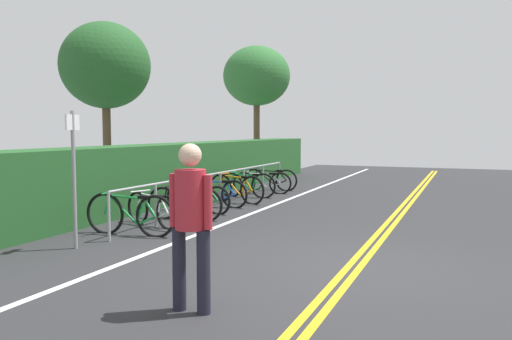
{
  "coord_description": "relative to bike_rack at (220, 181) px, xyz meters",
  "views": [
    {
      "loc": [
        -6.83,
        -1.4,
        1.87
      ],
      "look_at": [
        3.71,
        2.97,
        0.98
      ],
      "focal_mm": 36.03,
      "sensor_mm": 36.0,
      "label": 1
    }
  ],
  "objects": [
    {
      "name": "bicycle_4",
      "position": [
        0.0,
        0.12,
        -0.3
      ],
      "size": [
        0.46,
        1.71,
        0.73
      ],
      "color": "black",
      "rests_on": "ground_plane"
    },
    {
      "name": "tree_far_right",
      "position": [
        8.63,
        2.62,
        3.43
      ],
      "size": [
        2.76,
        2.76,
        5.31
      ],
      "color": "brown",
      "rests_on": "ground_plane"
    },
    {
      "name": "bicycle_0",
      "position": [
        -3.61,
        0.0,
        -0.27
      ],
      "size": [
        0.46,
        1.79,
        0.79
      ],
      "color": "black",
      "rests_on": "ground_plane"
    },
    {
      "name": "bicycle_5",
      "position": [
        0.85,
        -0.03,
        -0.28
      ],
      "size": [
        0.55,
        1.74,
        0.77
      ],
      "color": "black",
      "rests_on": "ground_plane"
    },
    {
      "name": "bike_rack",
      "position": [
        0.0,
        0.0,
        0.0
      ],
      "size": [
        8.42,
        0.05,
        0.86
      ],
      "color": "#9EA0A5",
      "rests_on": "ground_plane"
    },
    {
      "name": "centre_line_yellow_inner",
      "position": [
        -4.27,
        -4.22,
        -0.64
      ],
      "size": [
        35.84,
        0.1,
        0.0
      ],
      "primitive_type": "cube",
      "color": "gold",
      "rests_on": "ground_plane"
    },
    {
      "name": "bike_lane_stripe_white",
      "position": [
        -4.27,
        -1.08,
        -0.64
      ],
      "size": [
        35.84,
        0.12,
        0.0
      ],
      "primitive_type": "cube",
      "color": "white",
      "rests_on": "ground_plane"
    },
    {
      "name": "centre_line_yellow_outer",
      "position": [
        -4.27,
        -4.06,
        -0.64
      ],
      "size": [
        35.84,
        0.1,
        0.0
      ],
      "primitive_type": "cube",
      "color": "gold",
      "rests_on": "ground_plane"
    },
    {
      "name": "bicycle_1",
      "position": [
        -2.73,
        0.12,
        -0.31
      ],
      "size": [
        0.66,
        1.56,
        0.7
      ],
      "color": "black",
      "rests_on": "ground_plane"
    },
    {
      "name": "bicycle_6",
      "position": [
        1.92,
        0.13,
        -0.29
      ],
      "size": [
        0.46,
        1.68,
        0.74
      ],
      "color": "black",
      "rests_on": "ground_plane"
    },
    {
      "name": "bicycle_3",
      "position": [
        -0.92,
        0.12,
        -0.32
      ],
      "size": [
        0.46,
        1.76,
        0.69
      ],
      "color": "black",
      "rests_on": "ground_plane"
    },
    {
      "name": "sign_post_near",
      "position": [
        -4.81,
        0.16,
        0.67
      ],
      "size": [
        0.36,
        0.1,
        2.17
      ],
      "color": "gray",
      "rests_on": "ground_plane"
    },
    {
      "name": "hedge_backdrop",
      "position": [
        1.5,
        1.8,
        0.11
      ],
      "size": [
        17.37,
        1.23,
        1.51
      ],
      "primitive_type": "cube",
      "color": "#235626",
      "rests_on": "ground_plane"
    },
    {
      "name": "tree_mid",
      "position": [
        0.45,
        3.73,
        2.97
      ],
      "size": [
        2.45,
        2.45,
        4.81
      ],
      "color": "brown",
      "rests_on": "ground_plane"
    },
    {
      "name": "ground_plane",
      "position": [
        -4.27,
        -4.14,
        -0.66
      ],
      "size": [
        39.82,
        12.29,
        0.05
      ],
      "primitive_type": "cube",
      "color": "#2B2B2D"
    },
    {
      "name": "bicycle_2",
      "position": [
        -1.87,
        -0.09,
        -0.3
      ],
      "size": [
        0.46,
        1.68,
        0.73
      ],
      "color": "black",
      "rests_on": "ground_plane"
    },
    {
      "name": "pedestrian",
      "position": [
        -6.58,
        -2.95,
        0.37
      ],
      "size": [
        0.32,
        0.49,
        1.74
      ],
      "color": "#1E1E2D",
      "rests_on": "ground_plane"
    },
    {
      "name": "bicycle_7",
      "position": [
        2.84,
        0.04,
        -0.32
      ],
      "size": [
        0.62,
        1.68,
        0.69
      ],
      "color": "black",
      "rests_on": "ground_plane"
    },
    {
      "name": "bicycle_8",
      "position": [
        3.74,
        0.14,
        -0.31
      ],
      "size": [
        0.46,
        1.75,
        0.71
      ],
      "color": "black",
      "rests_on": "ground_plane"
    }
  ]
}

